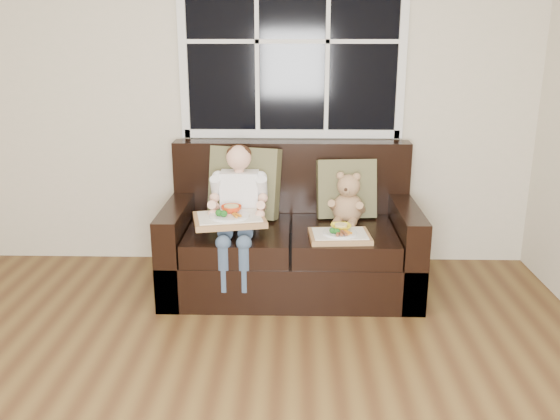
{
  "coord_description": "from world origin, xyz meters",
  "views": [
    {
      "loc": [
        0.47,
        -1.88,
        1.71
      ],
      "look_at": [
        0.38,
        1.85,
        0.59
      ],
      "focal_mm": 38.0,
      "sensor_mm": 36.0,
      "label": 1
    }
  ],
  "objects_px": {
    "tray_left": "(229,218)",
    "tray_right": "(340,234)",
    "loveseat": "(291,242)",
    "teddy_bear": "(348,202)",
    "child": "(238,201)"
  },
  "relations": [
    {
      "from": "loveseat",
      "to": "tray_left",
      "type": "height_order",
      "value": "loveseat"
    },
    {
      "from": "tray_left",
      "to": "tray_right",
      "type": "relative_size",
      "value": 1.27
    },
    {
      "from": "teddy_bear",
      "to": "tray_left",
      "type": "relative_size",
      "value": 0.73
    },
    {
      "from": "teddy_bear",
      "to": "tray_right",
      "type": "bearing_deg",
      "value": -88.22
    },
    {
      "from": "child",
      "to": "tray_right",
      "type": "height_order",
      "value": "child"
    },
    {
      "from": "tray_left",
      "to": "tray_right",
      "type": "distance_m",
      "value": 0.71
    },
    {
      "from": "teddy_bear",
      "to": "tray_left",
      "type": "distance_m",
      "value": 0.84
    },
    {
      "from": "teddy_bear",
      "to": "loveseat",
      "type": "bearing_deg",
      "value": -163.03
    },
    {
      "from": "teddy_bear",
      "to": "tray_left",
      "type": "height_order",
      "value": "teddy_bear"
    },
    {
      "from": "loveseat",
      "to": "tray_left",
      "type": "bearing_deg",
      "value": -142.48
    },
    {
      "from": "loveseat",
      "to": "teddy_bear",
      "type": "height_order",
      "value": "loveseat"
    },
    {
      "from": "loveseat",
      "to": "teddy_bear",
      "type": "relative_size",
      "value": 4.6
    },
    {
      "from": "loveseat",
      "to": "teddy_bear",
      "type": "bearing_deg",
      "value": 2.23
    },
    {
      "from": "tray_left",
      "to": "child",
      "type": "bearing_deg",
      "value": 64.66
    },
    {
      "from": "child",
      "to": "tray_right",
      "type": "distance_m",
      "value": 0.71
    }
  ]
}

